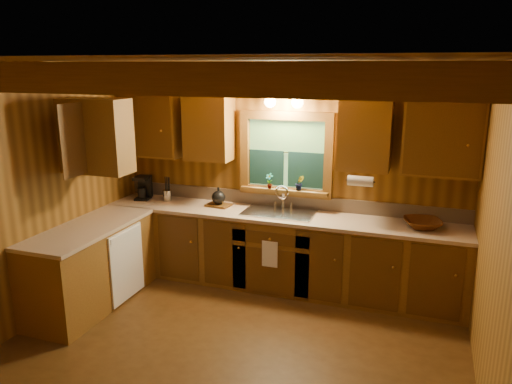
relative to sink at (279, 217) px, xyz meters
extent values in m
plane|color=#4C2F12|center=(0.00, -1.60, -0.86)|extent=(4.20, 4.20, 0.00)
plane|color=brown|center=(0.00, -1.60, 1.74)|extent=(4.20, 4.20, 0.00)
plane|color=brown|center=(0.00, 0.30, 0.44)|extent=(4.20, 0.00, 4.20)
plane|color=brown|center=(0.00, -3.50, 0.44)|extent=(4.20, 0.00, 4.20)
plane|color=brown|center=(-2.10, -1.60, 0.44)|extent=(0.00, 3.80, 3.80)
plane|color=brown|center=(2.10, -1.60, 0.44)|extent=(0.00, 3.80, 3.80)
cube|color=brown|center=(0.00, -2.80, 1.63)|extent=(4.20, 0.14, 0.18)
cube|color=brown|center=(0.00, -2.00, 1.63)|extent=(4.20, 0.14, 0.18)
cube|color=brown|center=(0.00, -1.20, 1.63)|extent=(4.20, 0.14, 0.18)
cube|color=brown|center=(0.00, -0.40, 1.63)|extent=(4.20, 0.14, 0.18)
cube|color=brown|center=(0.00, -0.01, -0.43)|extent=(4.20, 0.62, 0.86)
cube|color=brown|center=(-1.79, -1.12, -0.43)|extent=(0.62, 1.60, 0.86)
cube|color=tan|center=(0.00, -0.01, 0.02)|extent=(4.20, 0.66, 0.04)
cube|color=tan|center=(-1.78, -1.12, 0.02)|extent=(0.64, 1.60, 0.04)
cube|color=tan|center=(0.00, 0.28, 0.12)|extent=(4.20, 0.02, 0.16)
cube|color=white|center=(-1.47, -0.92, -0.43)|extent=(0.02, 0.60, 0.80)
cube|color=brown|center=(-1.70, 0.13, 0.98)|extent=(0.78, 0.34, 0.78)
cube|color=brown|center=(-0.92, 0.13, 0.98)|extent=(0.55, 0.34, 0.78)
cube|color=brown|center=(0.92, 0.13, 0.98)|extent=(0.55, 0.34, 0.78)
cube|color=brown|center=(1.70, 0.13, 0.98)|extent=(0.78, 0.34, 0.78)
cube|color=brown|center=(-1.93, -0.92, 0.98)|extent=(0.34, 1.10, 0.78)
cube|color=brown|center=(0.00, 0.26, 1.14)|extent=(1.12, 0.08, 0.10)
cube|color=brown|center=(0.00, 0.26, 0.24)|extent=(1.12, 0.08, 0.10)
cube|color=brown|center=(-0.51, 0.26, 0.69)|extent=(0.10, 0.08, 0.80)
cube|color=brown|center=(0.51, 0.26, 0.69)|extent=(0.10, 0.08, 0.80)
cube|color=#417531|center=(0.00, 0.29, 0.69)|extent=(0.92, 0.01, 0.80)
cube|color=#0F2D2C|center=(-0.24, 0.27, 0.52)|extent=(0.42, 0.02, 0.42)
cube|color=#0F2D2C|center=(0.24, 0.27, 0.52)|extent=(0.42, 0.02, 0.42)
cylinder|color=black|center=(0.00, 0.27, 0.71)|extent=(0.92, 0.01, 0.01)
cube|color=brown|center=(0.00, 0.22, 0.26)|extent=(1.06, 0.14, 0.04)
cylinder|color=black|center=(0.00, 0.26, 1.37)|extent=(0.08, 0.03, 0.08)
cylinder|color=black|center=(-0.10, 0.20, 1.37)|extent=(0.09, 0.17, 0.08)
cylinder|color=black|center=(0.10, 0.20, 1.37)|extent=(0.09, 0.17, 0.08)
sphere|color=#FFE0A5|center=(-0.16, 0.14, 1.30)|extent=(0.13, 0.13, 0.13)
sphere|color=#FFE0A5|center=(0.16, 0.14, 1.30)|extent=(0.13, 0.13, 0.13)
cylinder|color=white|center=(0.92, -0.07, 0.51)|extent=(0.27, 0.11, 0.11)
cube|color=white|center=(0.00, -0.34, -0.34)|extent=(0.18, 0.01, 0.30)
cube|color=silver|center=(0.00, 0.00, 0.05)|extent=(0.82, 0.48, 0.02)
cube|color=#262628|center=(-0.19, 0.00, -0.02)|extent=(0.34, 0.40, 0.14)
cube|color=#262628|center=(0.19, 0.00, -0.02)|extent=(0.34, 0.40, 0.14)
cylinder|color=silver|center=(0.00, 0.18, 0.15)|extent=(0.04, 0.04, 0.22)
torus|color=silver|center=(0.00, 0.12, 0.26)|extent=(0.16, 0.02, 0.16)
cube|color=black|center=(-1.82, 0.02, 0.06)|extent=(0.17, 0.21, 0.03)
cube|color=black|center=(-1.82, 0.08, 0.20)|extent=(0.17, 0.08, 0.28)
cube|color=black|center=(-1.82, 0.00, 0.33)|extent=(0.17, 0.19, 0.04)
cylinder|color=black|center=(-1.82, -0.01, 0.14)|extent=(0.10, 0.10, 0.12)
cylinder|color=silver|center=(-1.49, 0.06, 0.11)|extent=(0.11, 0.11, 0.14)
cylinder|color=black|center=(-1.50, 0.05, 0.25)|extent=(0.03, 0.03, 0.20)
cylinder|color=black|center=(-1.49, 0.06, 0.25)|extent=(0.01, 0.01, 0.20)
cylinder|color=black|center=(-1.48, 0.07, 0.25)|extent=(0.03, 0.03, 0.20)
cylinder|color=black|center=(-1.46, 0.08, 0.25)|extent=(0.04, 0.05, 0.20)
cube|color=#503111|center=(-0.78, 0.05, 0.06)|extent=(0.30, 0.23, 0.03)
sphere|color=black|center=(-0.78, 0.05, 0.15)|extent=(0.17, 0.17, 0.17)
cylinder|color=black|center=(-0.78, 0.05, 0.26)|extent=(0.03, 0.03, 0.04)
imported|color=#48230C|center=(1.58, -0.01, 0.09)|extent=(0.47, 0.47, 0.10)
imported|color=#503111|center=(-0.17, 0.18, 0.38)|extent=(0.11, 0.08, 0.18)
imported|color=#503111|center=(0.19, 0.20, 0.37)|extent=(0.12, 0.11, 0.18)
camera|label=1|loc=(1.54, -5.23, 1.71)|focal=34.53mm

